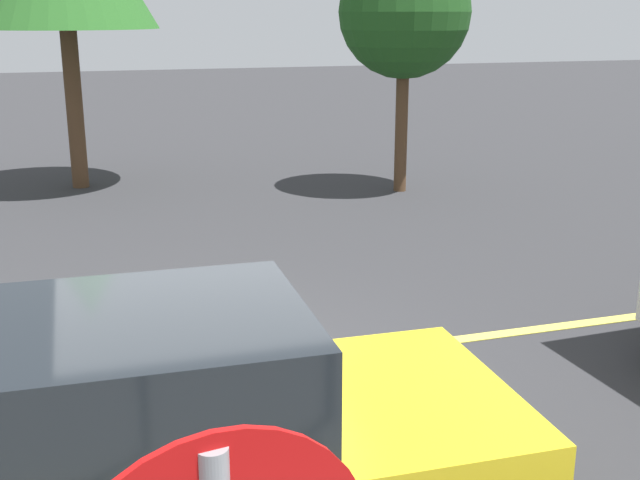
% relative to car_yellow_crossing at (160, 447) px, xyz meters
% --- Properties ---
extents(ground_plane, '(80.00, 80.00, 0.00)m').
position_rel_car_yellow_crossing_xyz_m(ground_plane, '(0.65, 2.57, -0.81)').
color(ground_plane, '#2D2D30').
extents(lane_marking_centre, '(28.00, 0.16, 0.01)m').
position_rel_car_yellow_crossing_xyz_m(lane_marking_centre, '(3.65, 2.57, -0.80)').
color(lane_marking_centre, '#E0D14C').
extents(car_yellow_crossing, '(4.12, 2.03, 1.61)m').
position_rel_car_yellow_crossing_xyz_m(car_yellow_crossing, '(0.00, 0.00, 0.00)').
color(car_yellow_crossing, gold).
rests_on(car_yellow_crossing, ground_plane).
extents(tree_centre_verge, '(2.29, 2.29, 4.31)m').
position_rel_car_yellow_crossing_xyz_m(tree_centre_verge, '(5.33, 9.17, 2.34)').
color(tree_centre_verge, '#513823').
rests_on(tree_centre_verge, ground_plane).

